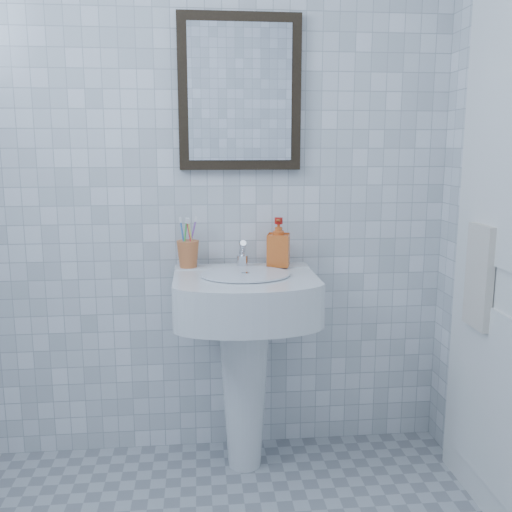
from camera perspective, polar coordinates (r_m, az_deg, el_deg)
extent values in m
cube|color=white|center=(2.41, -6.58, 8.80)|extent=(2.20, 0.02, 2.50)
cone|color=white|center=(2.43, -1.17, -13.06)|extent=(0.22, 0.22, 0.69)
cube|color=white|center=(2.25, -1.11, -3.97)|extent=(0.55, 0.40, 0.17)
cube|color=white|center=(2.38, -1.42, -1.31)|extent=(0.55, 0.10, 0.03)
cylinder|color=white|center=(2.20, -1.05, -1.82)|extent=(0.35, 0.35, 0.01)
cylinder|color=silver|center=(2.35, -1.38, -0.51)|extent=(0.05, 0.05, 0.05)
cylinder|color=silver|center=(2.33, -1.36, 0.80)|extent=(0.02, 0.09, 0.08)
cylinder|color=silver|center=(2.36, -1.42, 0.49)|extent=(0.03, 0.05, 0.09)
imported|color=red|center=(2.36, 2.26, 1.39)|extent=(0.11, 0.11, 0.20)
cube|color=black|center=(2.41, -1.63, 16.01)|extent=(0.50, 0.04, 0.62)
cube|color=white|center=(2.39, -1.60, 16.05)|extent=(0.42, 0.00, 0.54)
torus|color=silver|center=(2.20, 22.21, 2.66)|extent=(0.01, 0.18, 0.18)
cube|color=white|center=(2.22, 21.42, -1.93)|extent=(0.03, 0.16, 0.38)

